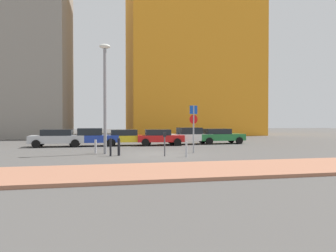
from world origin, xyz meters
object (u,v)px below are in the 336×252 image
at_px(traffic_bollard_mid, 96,146).
at_px(parked_car_yellow, 128,137).
at_px(parked_car_red, 160,137).
at_px(parked_car_green, 220,136).
at_px(parked_car_silver, 57,137).
at_px(parked_car_white, 190,136).
at_px(traffic_bollard_near, 119,147).
at_px(parking_meter, 165,141).
at_px(street_lamp, 105,89).
at_px(traffic_bollard_edge, 186,149).
at_px(traffic_bollard_far, 111,147).
at_px(parking_sign_post, 194,123).
at_px(parked_car_blue, 92,137).

bearing_deg(traffic_bollard_mid, parked_car_yellow, 66.66).
height_order(parked_car_red, parked_car_green, parked_car_green).
relative_size(parked_car_silver, parked_car_white, 0.95).
distance_m(parked_car_white, parked_car_green, 2.89).
bearing_deg(traffic_bollard_near, parked_car_yellow, 81.64).
xyz_separation_m(parking_meter, street_lamp, (-3.49, 2.05, 3.20)).
xyz_separation_m(street_lamp, traffic_bollard_mid, (-0.61, 0.54, -3.69)).
bearing_deg(parked_car_white, traffic_bollard_edge, -107.11).
relative_size(traffic_bollard_far, traffic_bollard_edge, 1.18).
xyz_separation_m(parking_meter, traffic_bollard_near, (-2.68, 0.84, -0.40)).
bearing_deg(street_lamp, traffic_bollard_near, -56.18).
distance_m(parked_car_yellow, parking_meter, 8.63).
distance_m(parked_car_yellow, parked_car_red, 2.77).
xyz_separation_m(parked_car_white, parked_car_green, (2.89, 0.02, -0.02)).
height_order(street_lamp, traffic_bollard_mid, street_lamp).
bearing_deg(street_lamp, traffic_bollard_far, -77.69).
bearing_deg(parked_car_red, parked_car_green, 6.07).
bearing_deg(parked_car_white, traffic_bollard_far, -131.90).
height_order(parked_car_silver, parked_car_green, parked_car_silver).
bearing_deg(traffic_bollard_near, parking_meter, -17.46).
xyz_separation_m(parking_sign_post, traffic_bollard_edge, (-1.05, -2.03, -1.53)).
relative_size(street_lamp, traffic_bollard_edge, 7.68).
bearing_deg(street_lamp, parked_car_green, 32.64).
distance_m(street_lamp, traffic_bollard_edge, 6.51).
height_order(traffic_bollard_near, traffic_bollard_mid, traffic_bollard_near).
xyz_separation_m(parked_car_blue, parked_car_yellow, (2.96, 0.02, -0.04)).
xyz_separation_m(traffic_bollard_near, traffic_bollard_far, (-0.50, -0.19, 0.01)).
bearing_deg(traffic_bollard_near, traffic_bollard_edge, -20.69).
distance_m(parked_car_silver, parking_meter, 11.07).
distance_m(parked_car_silver, traffic_bollard_mid, 6.58).
distance_m(street_lamp, traffic_bollard_near, 3.89).
xyz_separation_m(parked_car_silver, parked_car_white, (11.31, 0.35, 0.01)).
distance_m(parked_car_silver, parked_car_green, 14.20).
bearing_deg(parked_car_green, traffic_bollard_near, -140.65).
height_order(parked_car_white, parking_sign_post, parking_sign_post).
distance_m(parked_car_white, parking_sign_post, 7.61).
height_order(parking_sign_post, traffic_bollard_near, parking_sign_post).
bearing_deg(parked_car_yellow, parked_car_white, 2.20).
xyz_separation_m(parked_car_red, parked_car_white, (2.86, 0.59, 0.03)).
height_order(parked_car_yellow, parked_car_white, parked_car_white).
distance_m(parked_car_red, traffic_bollard_near, 8.24).
distance_m(parked_car_green, traffic_bollard_near, 12.43).
bearing_deg(parked_car_white, traffic_bollard_mid, -143.11).
xyz_separation_m(parked_car_blue, parked_car_white, (8.56, 0.23, 0.00)).
distance_m(parked_car_red, traffic_bollard_edge, 8.73).
xyz_separation_m(parked_car_green, traffic_bollard_far, (-10.11, -8.07, -0.21)).
bearing_deg(traffic_bollard_near, traffic_bollard_far, -158.95).
relative_size(parking_sign_post, traffic_bollard_far, 2.93).
bearing_deg(parking_meter, parked_car_yellow, 100.40).
relative_size(parked_car_yellow, traffic_bollard_near, 4.10).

